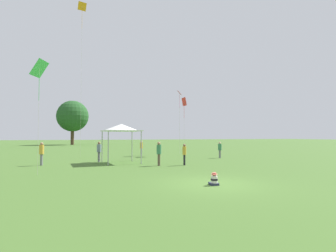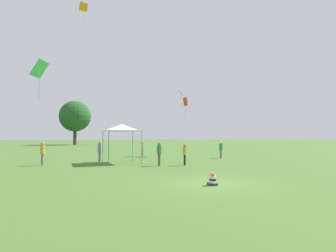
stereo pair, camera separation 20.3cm
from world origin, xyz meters
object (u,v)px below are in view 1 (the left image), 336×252
canopy_tent (121,128)px  person_standing_2 (141,147)px  person_standing_6 (184,152)px  kite_4 (39,71)px  kite_5 (82,15)px  person_standing_4 (159,151)px  kite_2 (179,96)px  distant_tree_0 (73,116)px  person_standing_1 (99,150)px  seated_toddler (214,180)px  person_standing_3 (220,148)px  person_standing_5 (42,152)px  kite_0 (184,103)px

canopy_tent → person_standing_2: bearing=64.9°
person_standing_6 → kite_4: kite_4 is taller
canopy_tent → kite_5: kite_5 is taller
person_standing_4 → kite_2: 13.29m
canopy_tent → distant_tree_0: distant_tree_0 is taller
kite_4 → kite_5: size_ratio=0.40×
person_standing_1 → kite_4: 9.05m
person_standing_1 → person_standing_6: 7.53m
person_standing_1 → person_standing_4: (4.01, -4.32, 0.04)m
canopy_tent → distant_tree_0: (-4.77, 48.91, 4.37)m
person_standing_1 → canopy_tent: 2.87m
kite_2 → seated_toddler: bearing=-129.5°
person_standing_2 → kite_5: bearing=15.4°
person_standing_4 → person_standing_3: bearing=134.8°
kite_2 → kite_5: bearing=157.5°
person_standing_4 → person_standing_5: (-8.29, 3.03, -0.02)m
person_standing_6 → person_standing_2: bearing=-97.3°
distant_tree_0 → person_standing_6: bearing=-80.1°
kite_5 → distant_tree_0: kite_5 is taller
person_standing_2 → person_standing_4: 10.12m
kite_2 → kite_4: bearing=-159.7°
person_standing_3 → kite_4: size_ratio=0.25×
person_standing_5 → person_standing_6: 10.74m
person_standing_6 → kite_5: size_ratio=0.10×
person_standing_3 → kite_5: 20.29m
person_standing_4 → distant_tree_0: distant_tree_0 is taller
kite_0 → distant_tree_0: bearing=58.2°
person_standing_1 → kite_5: size_ratio=0.10×
person_standing_5 → kite_4: size_ratio=0.26×
person_standing_4 → kite_5: size_ratio=0.11×
seated_toddler → kite_5: kite_5 is taller
canopy_tent → person_standing_5: bearing=178.5°
kite_2 → kite_4: size_ratio=1.17×
seated_toddler → person_standing_5: size_ratio=0.33×
person_standing_1 → kite_2: bearing=-115.9°
seated_toddler → kite_4: bearing=154.3°
kite_2 → person_standing_1: bearing=-170.6°
kite_4 → person_standing_4: bearing=172.6°
seated_toddler → person_standing_1: bearing=119.4°
canopy_tent → kite_2: kite_2 is taller
kite_5 → kite_2: bearing=-149.9°
person_standing_2 → kite_2: kite_2 is taller
seated_toddler → person_standing_2: 18.28m
person_standing_2 → kite_5: (-6.48, 0.32, 14.16)m
person_standing_1 → person_standing_4: person_standing_4 is taller
person_standing_5 → kite_5: 16.18m
person_standing_5 → kite_5: bearing=-15.1°
person_standing_3 → person_standing_4: 8.98m
person_standing_3 → kite_2: (-2.02, 5.89, 6.07)m
person_standing_3 → person_standing_5: size_ratio=0.93×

